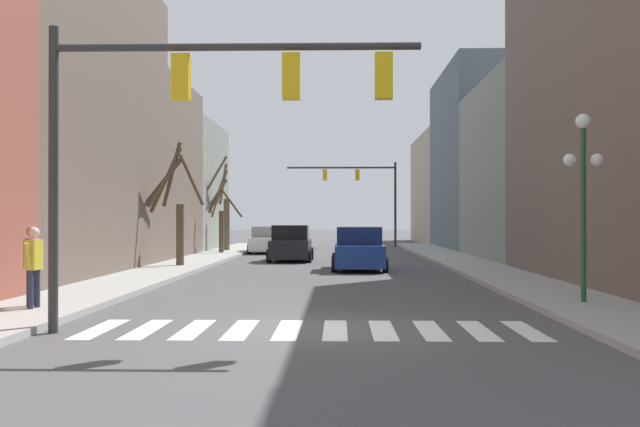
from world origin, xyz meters
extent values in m
plane|color=#4C4C4F|center=(0.00, 0.00, 0.00)|extent=(240.00, 240.00, 0.00)
cube|color=#66564C|center=(-10.54, 13.11, 6.03)|extent=(6.00, 14.97, 12.06)
cube|color=#66564C|center=(-10.54, 25.13, 4.64)|extent=(6.00, 9.07, 9.27)
cube|color=gray|center=(-10.54, 34.78, 4.17)|extent=(6.00, 10.22, 8.35)
cube|color=gray|center=(10.54, 23.52, 4.46)|extent=(6.00, 12.11, 8.91)
cube|color=#515B66|center=(10.54, 36.66, 6.04)|extent=(6.00, 14.19, 12.08)
cube|color=tan|center=(10.54, 51.60, 4.66)|extent=(6.00, 15.68, 9.32)
cube|color=white|center=(-4.05, -0.08, 0.00)|extent=(0.45, 2.60, 0.01)
cube|color=white|center=(-3.15, -0.08, 0.00)|extent=(0.45, 2.60, 0.01)
cube|color=white|center=(-2.25, -0.08, 0.00)|extent=(0.45, 2.60, 0.01)
cube|color=white|center=(-1.35, -0.08, 0.00)|extent=(0.45, 2.60, 0.01)
cube|color=white|center=(-0.45, -0.08, 0.00)|extent=(0.45, 2.60, 0.01)
cube|color=white|center=(0.45, -0.08, 0.00)|extent=(0.45, 2.60, 0.01)
cube|color=white|center=(1.35, -0.08, 0.00)|extent=(0.45, 2.60, 0.01)
cube|color=white|center=(2.25, -0.08, 0.00)|extent=(0.45, 2.60, 0.01)
cube|color=white|center=(3.15, -0.08, 0.00)|extent=(0.45, 2.60, 0.01)
cube|color=white|center=(4.05, -0.08, 0.00)|extent=(0.45, 2.60, 0.01)
cylinder|color=#2D2D2D|center=(-4.76, -0.60, 2.84)|extent=(0.18, 0.18, 5.67)
cylinder|color=#2D2D2D|center=(-1.37, -0.60, 5.27)|extent=(6.78, 0.14, 0.14)
cube|color=yellow|center=(-2.39, -0.60, 4.72)|extent=(0.32, 0.28, 0.84)
cube|color=yellow|center=(-0.35, -0.60, 4.72)|extent=(0.32, 0.28, 0.84)
cube|color=yellow|center=(1.34, -0.60, 4.72)|extent=(0.32, 0.28, 0.84)
cylinder|color=#2D2D2D|center=(4.76, 42.33, 3.18)|extent=(0.18, 0.18, 6.36)
cylinder|color=#2D2D2D|center=(0.66, 42.33, 5.96)|extent=(8.19, 0.14, 0.14)
cube|color=yellow|center=(1.89, 42.33, 5.41)|extent=(0.32, 0.28, 0.84)
cube|color=yellow|center=(-0.57, 42.33, 5.41)|extent=(0.32, 0.28, 0.84)
cylinder|color=#1E4C2D|center=(6.29, 3.51, 2.19)|extent=(0.12, 0.12, 4.08)
sphere|color=white|center=(6.29, 3.51, 4.41)|extent=(0.36, 0.36, 0.36)
sphere|color=white|center=(5.97, 3.51, 3.50)|extent=(0.31, 0.31, 0.31)
sphere|color=white|center=(6.61, 3.51, 3.50)|extent=(0.31, 0.31, 0.31)
cube|color=black|center=(-1.87, 22.62, 0.62)|extent=(1.88, 4.29, 0.88)
cube|color=black|center=(-1.87, 22.62, 1.42)|extent=(1.73, 2.23, 0.72)
cylinder|color=black|center=(-0.91, 21.29, 0.32)|extent=(0.22, 0.64, 0.64)
cylinder|color=black|center=(-2.83, 21.29, 0.32)|extent=(0.22, 0.64, 0.64)
cylinder|color=black|center=(-0.91, 23.95, 0.32)|extent=(0.22, 0.64, 0.64)
cylinder|color=black|center=(-2.83, 23.95, 0.32)|extent=(0.22, 0.64, 0.64)
cube|color=white|center=(-3.90, 31.19, 0.57)|extent=(1.72, 4.71, 0.80)
cube|color=gray|center=(-3.90, 31.19, 1.30)|extent=(1.58, 2.45, 0.65)
cylinder|color=black|center=(-4.78, 32.65, 0.32)|extent=(0.22, 0.64, 0.64)
cylinder|color=black|center=(-3.02, 32.65, 0.32)|extent=(0.22, 0.64, 0.64)
cylinder|color=black|center=(-4.78, 29.73, 0.32)|extent=(0.22, 0.64, 0.64)
cylinder|color=black|center=(-3.02, 29.73, 0.32)|extent=(0.22, 0.64, 0.64)
cube|color=navy|center=(1.32, 16.44, 0.61)|extent=(1.95, 4.71, 0.88)
cube|color=#0E1C46|center=(1.32, 16.44, 1.41)|extent=(1.79, 2.45, 0.72)
cylinder|color=black|center=(0.33, 17.90, 0.32)|extent=(0.22, 0.64, 0.64)
cylinder|color=black|center=(2.32, 17.90, 0.32)|extent=(0.22, 0.64, 0.64)
cylinder|color=black|center=(0.33, 14.97, 0.32)|extent=(0.22, 0.64, 0.64)
cylinder|color=black|center=(2.32, 14.97, 0.32)|extent=(0.22, 0.64, 0.64)
cylinder|color=black|center=(-6.39, 2.48, 0.57)|extent=(0.13, 0.13, 0.85)
cylinder|color=black|center=(-6.37, 2.18, 0.57)|extent=(0.13, 0.13, 0.85)
cube|color=#9E4C93|center=(-6.38, 2.33, 1.33)|extent=(0.27, 0.43, 0.67)
sphere|color=#8C664C|center=(-6.38, 2.33, 1.82)|extent=(0.24, 0.24, 0.24)
cylinder|color=#9E4C93|center=(-6.40, 2.57, 1.29)|extent=(0.12, 0.30, 0.65)
cylinder|color=#9E4C93|center=(-6.36, 2.09, 1.29)|extent=(0.12, 0.30, 0.65)
cylinder|color=#282D47|center=(-6.16, 2.11, 0.57)|extent=(0.13, 0.13, 0.84)
cylinder|color=#282D47|center=(-6.19, 1.80, 0.57)|extent=(0.13, 0.13, 0.84)
cube|color=gold|center=(-6.17, 1.96, 1.32)|extent=(0.27, 0.43, 0.66)
sphere|color=beige|center=(-6.17, 1.96, 1.81)|extent=(0.24, 0.24, 0.24)
cylinder|color=gold|center=(-6.15, 2.19, 1.28)|extent=(0.12, 0.29, 0.64)
cylinder|color=gold|center=(-6.19, 1.72, 1.28)|extent=(0.12, 0.29, 0.64)
cylinder|color=brown|center=(-6.47, 32.00, 1.74)|extent=(0.37, 0.37, 3.18)
cylinder|color=brown|center=(-6.87, 32.33, 4.11)|extent=(0.96, 0.85, 2.23)
cylinder|color=brown|center=(-7.04, 32.17, 3.71)|extent=(1.29, 0.55, 1.78)
cylinder|color=brown|center=(-7.25, 31.34, 4.45)|extent=(1.63, 1.49, 3.13)
cylinder|color=brown|center=(-6.82, 32.73, 4.28)|extent=(0.81, 1.64, 2.61)
cylinder|color=brown|center=(-6.19, 17.06, 1.43)|extent=(0.33, 0.33, 2.56)
cylinder|color=brown|center=(-6.62, 17.43, 4.00)|extent=(1.03, 0.90, 2.78)
cylinder|color=brown|center=(-6.78, 16.70, 3.62)|extent=(1.33, 0.93, 2.13)
cylinder|color=brown|center=(-5.70, 17.06, 3.75)|extent=(1.09, 0.15, 2.18)
cylinder|color=brown|center=(-6.95, 17.00, 3.59)|extent=(1.66, 0.31, 2.05)
cylinder|color=brown|center=(-6.78, 16.95, 3.73)|extent=(1.33, 0.38, 2.78)
cylinder|color=brown|center=(-6.29, 28.72, 1.35)|extent=(0.28, 0.28, 2.40)
cylinder|color=brown|center=(-6.48, 28.21, 3.18)|extent=(0.45, 1.12, 2.03)
cylinder|color=brown|center=(-6.61, 28.40, 3.12)|extent=(0.75, 0.79, 1.43)
cylinder|color=brown|center=(-6.49, 28.45, 3.16)|extent=(0.50, 0.64, 1.67)
cylinder|color=brown|center=(-5.71, 28.81, 3.00)|extent=(1.27, 0.31, 1.70)
camera|label=1|loc=(0.53, -14.27, 2.12)|focal=42.00mm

